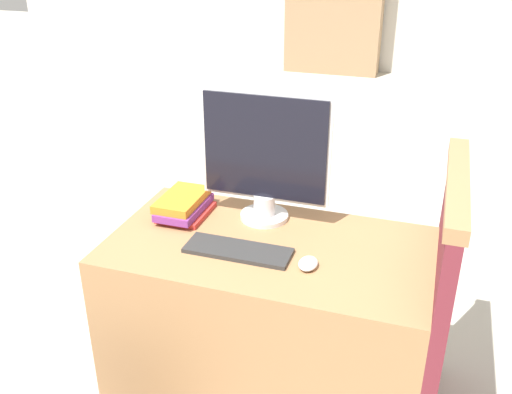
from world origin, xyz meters
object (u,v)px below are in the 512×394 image
(keyboard, at_px, (238,250))
(book_stack, at_px, (184,205))
(monitor, at_px, (265,157))
(mouse, at_px, (308,263))

(keyboard, relative_size, book_stack, 1.45)
(monitor, bearing_deg, mouse, -49.97)
(keyboard, height_order, mouse, mouse)
(monitor, distance_m, mouse, 0.48)
(monitor, height_order, book_stack, monitor)
(book_stack, bearing_deg, keyboard, -34.14)
(monitor, distance_m, keyboard, 0.39)
(book_stack, bearing_deg, monitor, 13.24)
(monitor, bearing_deg, keyboard, -92.03)
(keyboard, bearing_deg, monitor, 87.97)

